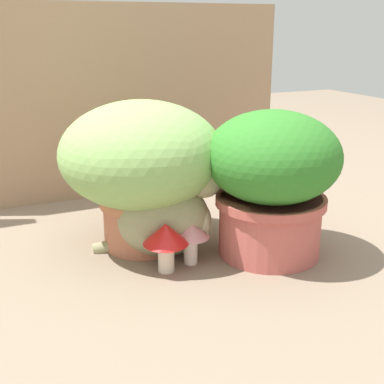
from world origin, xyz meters
name	(u,v)px	position (x,y,z in m)	size (l,w,h in m)	color
ground_plane	(161,252)	(0.00, 0.00, 0.00)	(6.00, 6.00, 0.00)	#816F5C
cardboard_backdrop	(122,102)	(0.08, 0.59, 0.35)	(1.29, 0.03, 0.71)	tan
grass_planter	(142,162)	(-0.03, 0.07, 0.26)	(0.47, 0.47, 0.43)	#B86C4E
leafy_planter	(272,178)	(0.28, -0.13, 0.23)	(0.37, 0.37, 0.41)	#BF5A52
cat	(171,214)	(0.02, -0.03, 0.12)	(0.37, 0.24, 0.32)	#96936A
mushroom_ornament_red	(166,237)	(-0.03, -0.12, 0.10)	(0.12, 0.12, 0.14)	beige
mushroom_ornament_pink	(191,233)	(0.05, -0.10, 0.09)	(0.10, 0.10, 0.12)	white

